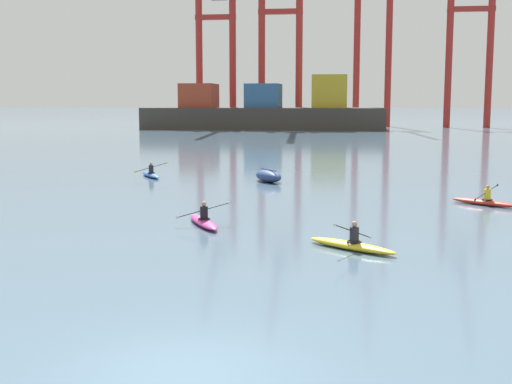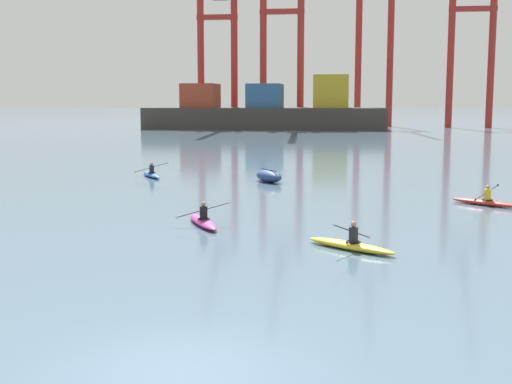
{
  "view_description": "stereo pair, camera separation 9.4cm",
  "coord_description": "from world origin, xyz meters",
  "views": [
    {
      "loc": [
        2.86,
        -11.25,
        4.84
      ],
      "look_at": [
        -1.42,
        19.51,
        0.6
      ],
      "focal_mm": 47.37,
      "sensor_mm": 36.0,
      "label": 1
    },
    {
      "loc": [
        2.95,
        -11.23,
        4.84
      ],
      "look_at": [
        -1.42,
        19.51,
        0.6
      ],
      "focal_mm": 47.37,
      "sensor_mm": 36.0,
      "label": 2
    }
  ],
  "objects": [
    {
      "name": "ground_plane",
      "position": [
        0.0,
        0.0,
        0.0
      ],
      "size": [
        800.0,
        800.0,
        0.0
      ],
      "primitive_type": "plane",
      "color": "slate"
    },
    {
      "name": "container_barge",
      "position": [
        -11.25,
        101.35,
        2.87
      ],
      "size": [
        39.96,
        10.03,
        8.91
      ],
      "color": "#38332D",
      "rests_on": "ground"
    },
    {
      "name": "gantry_crane_west",
      "position": [
        -21.1,
        108.48,
        15.89
      ],
      "size": [
        7.28,
        17.6,
        32.22
      ],
      "color": "maroon",
      "rests_on": "ground"
    },
    {
      "name": "gantry_crane_west_mid",
      "position": [
        -9.48,
        107.41,
        16.7
      ],
      "size": [
        7.77,
        20.93,
        33.97
      ],
      "color": "maroon",
      "rests_on": "ground"
    },
    {
      "name": "gantry_crane_east_mid",
      "position": [
        6.71,
        117.02,
        19.47
      ],
      "size": [
        6.99,
        15.22,
        40.54
      ],
      "color": "maroon",
      "rests_on": "ground"
    },
    {
      "name": "gantry_crane_east",
      "position": [
        23.3,
        112.22,
        17.25
      ],
      "size": [
        8.12,
        19.31,
        37.36
      ],
      "color": "maroon",
      "rests_on": "ground"
    },
    {
      "name": "capsized_dinghy",
      "position": [
        -1.9,
        28.35,
        0.35
      ],
      "size": [
        2.33,
        2.78,
        0.76
      ],
      "color": "navy",
      "rests_on": "ground"
    },
    {
      "name": "kayak_red",
      "position": [
        9.13,
        20.83,
        0.17
      ],
      "size": [
        3.03,
        2.6,
        0.95
      ],
      "color": "red",
      "rests_on": "ground"
    },
    {
      "name": "kayak_magenta",
      "position": [
        -2.73,
        14.07,
        0.17
      ],
      "size": [
        2.08,
        3.3,
        0.95
      ],
      "color": "#C13384",
      "rests_on": "ground"
    },
    {
      "name": "kayak_yellow",
      "position": [
        2.99,
        10.52,
        0.17
      ],
      "size": [
        3.1,
        2.49,
        1.04
      ],
      "color": "yellow",
      "rests_on": "ground"
    },
    {
      "name": "kayak_blue",
      "position": [
        -9.61,
        29.95,
        0.17
      ],
      "size": [
        2.26,
        3.22,
        0.95
      ],
      "color": "#2856B2",
      "rests_on": "ground"
    }
  ]
}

